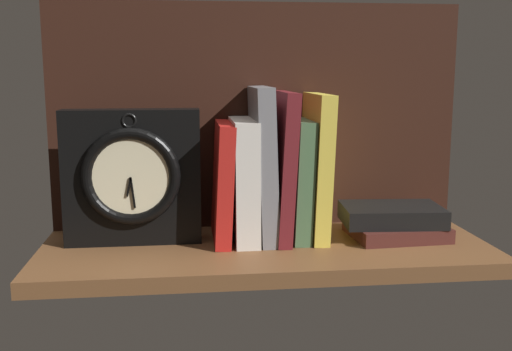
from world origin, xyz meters
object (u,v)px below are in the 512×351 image
(book_yellow_seinlanguage, at_px, (316,166))
(book_green_romantic, at_px, (298,179))
(book_red_requiem, at_px, (223,182))
(book_gray_chess, at_px, (265,163))
(book_stack_side, at_px, (394,222))
(book_white_catcher, at_px, (244,180))
(book_maroon_dawkins, at_px, (282,166))
(framed_clock, at_px, (132,177))

(book_yellow_seinlanguage, bearing_deg, book_green_romantic, 180.00)
(book_red_requiem, xyz_separation_m, book_yellow_seinlanguage, (0.16, 0.00, 0.02))
(book_gray_chess, bearing_deg, book_yellow_seinlanguage, 0.00)
(book_stack_side, bearing_deg, book_white_catcher, 174.51)
(book_red_requiem, distance_m, book_yellow_seinlanguage, 0.16)
(book_gray_chess, relative_size, book_maroon_dawkins, 1.03)
(book_green_romantic, bearing_deg, book_white_catcher, 180.00)
(book_white_catcher, xyz_separation_m, book_stack_side, (0.26, -0.02, -0.07))
(book_white_catcher, relative_size, book_stack_side, 1.14)
(framed_clock, relative_size, book_stack_side, 1.25)
(book_green_romantic, height_order, book_yellow_seinlanguage, book_yellow_seinlanguage)
(book_green_romantic, bearing_deg, book_stack_side, -8.62)
(framed_clock, bearing_deg, book_yellow_seinlanguage, 2.06)
(book_red_requiem, relative_size, book_gray_chess, 0.77)
(book_white_catcher, relative_size, book_green_romantic, 1.00)
(book_red_requiem, height_order, framed_clock, framed_clock)
(book_maroon_dawkins, relative_size, book_green_romantic, 1.23)
(book_maroon_dawkins, height_order, framed_clock, book_maroon_dawkins)
(book_white_catcher, xyz_separation_m, book_maroon_dawkins, (0.07, 0.00, 0.02))
(book_green_romantic, height_order, book_stack_side, book_green_romantic)
(book_yellow_seinlanguage, bearing_deg, book_red_requiem, 180.00)
(book_red_requiem, xyz_separation_m, book_white_catcher, (0.04, 0.00, 0.00))
(book_gray_chess, bearing_deg, book_white_catcher, 180.00)
(framed_clock, bearing_deg, book_stack_side, -1.77)
(book_maroon_dawkins, relative_size, book_stack_side, 1.40)
(book_stack_side, bearing_deg, book_red_requiem, 175.18)
(book_maroon_dawkins, distance_m, book_green_romantic, 0.04)
(book_red_requiem, height_order, book_white_catcher, book_white_catcher)
(book_maroon_dawkins, relative_size, book_yellow_seinlanguage, 1.02)
(book_yellow_seinlanguage, relative_size, framed_clock, 1.10)
(book_stack_side, bearing_deg, book_yellow_seinlanguage, 169.46)
(book_gray_chess, bearing_deg, book_maroon_dawkins, 0.00)
(book_white_catcher, xyz_separation_m, book_green_romantic, (0.09, 0.00, -0.00))
(book_white_catcher, relative_size, book_yellow_seinlanguage, 0.83)
(book_maroon_dawkins, bearing_deg, book_gray_chess, 180.00)
(book_yellow_seinlanguage, bearing_deg, book_white_catcher, 180.00)
(book_gray_chess, xyz_separation_m, book_stack_side, (0.22, -0.02, -0.10))
(book_gray_chess, bearing_deg, book_green_romantic, 0.00)
(book_white_catcher, height_order, book_gray_chess, book_gray_chess)
(book_maroon_dawkins, distance_m, book_stack_side, 0.22)
(book_gray_chess, xyz_separation_m, book_green_romantic, (0.06, 0.00, -0.03))
(book_white_catcher, distance_m, book_green_romantic, 0.09)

